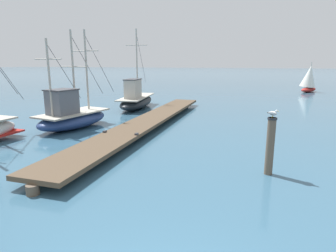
% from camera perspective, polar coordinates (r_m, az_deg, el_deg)
% --- Properties ---
extents(floating_dock, '(2.20, 18.53, 0.53)m').
position_cam_1_polar(floating_dock, '(16.40, -3.85, 1.14)').
color(floating_dock, brown).
rests_on(floating_dock, ground).
extents(fishing_boat_0, '(2.82, 6.06, 5.44)m').
position_cam_1_polar(fishing_boat_0, '(16.72, -18.75, 1.95)').
color(fishing_boat_0, navy).
rests_on(fishing_boat_0, ground).
extents(fishing_boat_1, '(2.87, 6.59, 6.20)m').
position_cam_1_polar(fishing_boat_1, '(23.21, -6.40, 5.30)').
color(fishing_boat_1, black).
rests_on(fishing_boat_1, ground).
extents(mooring_piling, '(0.30, 0.30, 1.90)m').
position_cam_1_polar(mooring_piling, '(9.81, 19.77, -3.66)').
color(mooring_piling, brown).
rests_on(mooring_piling, ground).
extents(perched_seagull, '(0.36, 0.25, 0.27)m').
position_cam_1_polar(perched_seagull, '(9.59, 20.21, 2.47)').
color(perched_seagull, gold).
rests_on(perched_seagull, mooring_piling).
extents(distant_sailboat, '(2.78, 3.68, 3.66)m').
position_cam_1_polar(distant_sailboat, '(39.84, 26.39, 8.41)').
color(distant_sailboat, '#AD2823').
rests_on(distant_sailboat, ground).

